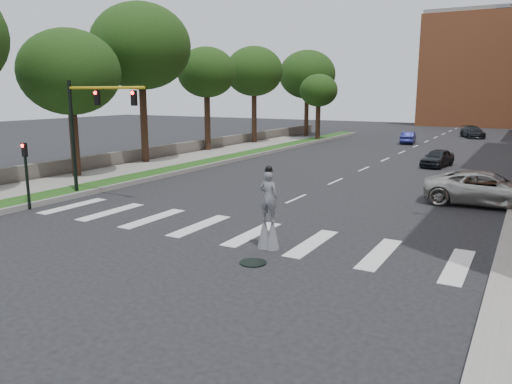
% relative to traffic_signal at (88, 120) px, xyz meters
% --- Properties ---
extents(ground_plane, '(160.00, 160.00, 0.00)m').
position_rel_traffic_signal_xyz_m(ground_plane, '(9.78, -3.00, -4.15)').
color(ground_plane, black).
rests_on(ground_plane, ground).
extents(grass_median, '(2.00, 60.00, 0.25)m').
position_rel_traffic_signal_xyz_m(grass_median, '(-1.72, 17.00, -4.03)').
color(grass_median, '#1A4413').
rests_on(grass_median, ground).
extents(median_curb, '(0.20, 60.00, 0.28)m').
position_rel_traffic_signal_xyz_m(median_curb, '(-0.67, 17.00, -4.01)').
color(median_curb, gray).
rests_on(median_curb, ground).
extents(sidewalk_left, '(4.00, 60.00, 0.18)m').
position_rel_traffic_signal_xyz_m(sidewalk_left, '(-4.72, 7.00, -4.06)').
color(sidewalk_left, gray).
rests_on(sidewalk_left, ground).
extents(stone_wall, '(0.50, 56.00, 1.10)m').
position_rel_traffic_signal_xyz_m(stone_wall, '(-7.22, 19.00, -3.60)').
color(stone_wall, '#555049').
rests_on(stone_wall, ground).
extents(manhole, '(0.90, 0.90, 0.04)m').
position_rel_traffic_signal_xyz_m(manhole, '(12.78, -5.00, -4.13)').
color(manhole, black).
rests_on(manhole, ground).
extents(building_backdrop, '(26.00, 14.00, 18.00)m').
position_rel_traffic_signal_xyz_m(building_backdrop, '(15.78, 75.00, 4.85)').
color(building_backdrop, '#CA6D3F').
rests_on(building_backdrop, ground).
extents(traffic_signal, '(5.30, 0.23, 6.20)m').
position_rel_traffic_signal_xyz_m(traffic_signal, '(0.00, 0.00, 0.00)').
color(traffic_signal, black).
rests_on(traffic_signal, ground).
extents(secondary_signal, '(0.25, 0.21, 3.23)m').
position_rel_traffic_signal_xyz_m(secondary_signal, '(-0.52, -3.50, -2.20)').
color(secondary_signal, black).
rests_on(secondary_signal, ground).
extents(stilt_performer, '(0.84, 0.54, 3.05)m').
position_rel_traffic_signal_xyz_m(stilt_performer, '(12.48, -3.33, -2.91)').
color(stilt_performer, black).
rests_on(stilt_performer, ground).
extents(suv_crossing, '(6.13, 2.98, 1.68)m').
position_rel_traffic_signal_xyz_m(suv_crossing, '(18.78, 8.26, -3.31)').
color(suv_crossing, '#B0ADA6').
rests_on(suv_crossing, ground).
extents(car_near, '(2.24, 4.16, 1.35)m').
position_rel_traffic_signal_xyz_m(car_near, '(14.30, 20.86, -3.48)').
color(car_near, black).
rests_on(car_near, ground).
extents(car_mid, '(1.80, 4.05, 1.29)m').
position_rel_traffic_signal_xyz_m(car_mid, '(8.42, 37.65, -3.50)').
color(car_mid, navy).
rests_on(car_mid, ground).
extents(car_far, '(3.75, 5.33, 1.43)m').
position_rel_traffic_signal_xyz_m(car_far, '(13.83, 48.65, -3.43)').
color(car_far, black).
rests_on(car_far, ground).
extents(tree_1, '(6.38, 6.38, 9.55)m').
position_rel_traffic_signal_xyz_m(tree_1, '(-5.67, 3.94, 2.65)').
color(tree_1, black).
rests_on(tree_1, ground).
extents(tree_2, '(7.64, 7.64, 12.24)m').
position_rel_traffic_signal_xyz_m(tree_2, '(-6.21, 11.29, 4.81)').
color(tree_2, black).
rests_on(tree_2, ground).
extents(tree_3, '(5.44, 5.44, 9.70)m').
position_rel_traffic_signal_xyz_m(tree_3, '(-6.51, 20.43, 3.18)').
color(tree_3, black).
rests_on(tree_3, ground).
extents(tree_4, '(6.19, 6.19, 10.40)m').
position_rel_traffic_signal_xyz_m(tree_4, '(-6.27, 29.00, 3.57)').
color(tree_4, black).
rests_on(tree_4, ground).
extents(tree_5, '(7.19, 7.19, 10.83)m').
position_rel_traffic_signal_xyz_m(tree_5, '(-5.44, 41.34, 3.60)').
color(tree_5, black).
rests_on(tree_5, ground).
extents(tree_6, '(4.34, 4.34, 7.62)m').
position_rel_traffic_signal_xyz_m(tree_6, '(-1.40, 35.35, 1.55)').
color(tree_6, black).
rests_on(tree_6, ground).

